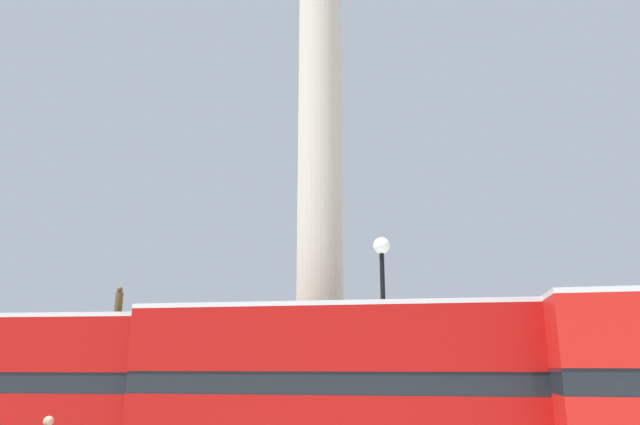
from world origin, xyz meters
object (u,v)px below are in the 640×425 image
object	(u,v)px
street_lamp	(384,318)
bus_a	(336,381)
bus_b	(11,382)
equestrian_statue	(111,388)
monument_column	(320,219)

from	to	relation	value
street_lamp	bus_a	bearing A→B (deg)	-125.45
bus_a	street_lamp	xyz separation A→B (m)	(1.15, 1.62, 1.71)
bus_a	bus_b	xyz separation A→B (m)	(-9.59, -0.14, -0.08)
bus_b	equestrian_statue	xyz separation A→B (m)	(-2.27, 9.21, -0.53)
equestrian_statue	street_lamp	world-z (taller)	street_lamp
bus_b	monument_column	bearing A→B (deg)	30.02
bus_a	equestrian_statue	world-z (taller)	equestrian_statue
equestrian_statue	street_lamp	xyz separation A→B (m)	(13.01, -7.45, 2.33)
monument_column	street_lamp	xyz separation A→B (m)	(2.70, -3.92, -4.08)
bus_b	equestrian_statue	size ratio (longest dim) A/B	1.84
bus_a	bus_b	distance (m)	9.59
monument_column	bus_a	world-z (taller)	monument_column
street_lamp	monument_column	bearing A→B (deg)	124.53
bus_b	equestrian_statue	bearing A→B (deg)	98.63
equestrian_statue	street_lamp	distance (m)	15.17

